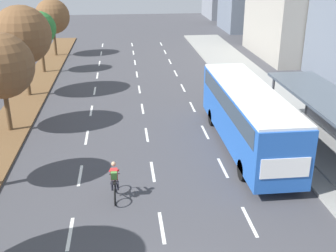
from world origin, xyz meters
TOP-DOWN VIEW (x-y plane):
  - median_strip at (-8.30, 20.00)m, footprint 2.60×52.00m
  - sidewalk_right at (9.25, 20.00)m, footprint 4.50×52.00m
  - lane_divider_left at (-3.50, 18.39)m, footprint 0.14×47.78m
  - lane_divider_center at (0.00, 18.39)m, footprint 0.14×47.78m
  - lane_divider_right at (3.50, 18.39)m, footprint 0.14×47.78m
  - bus_shelter at (9.53, 10.12)m, footprint 2.90×11.44m
  - bus at (5.25, 11.50)m, footprint 2.54×11.29m
  - cyclist at (-1.80, 7.02)m, footprint 0.46×1.82m
  - median_tree_third at (-8.09, 15.23)m, footprint 3.76×3.76m
  - median_tree_fourth at (-8.28, 22.09)m, footprint 4.18×4.18m
  - median_tree_fifth at (-8.30, 28.96)m, footprint 2.90×2.90m
  - median_tree_farthest at (-8.17, 35.82)m, footprint 3.52×3.52m

SIDE VIEW (x-z plane):
  - lane_divider_left at x=-3.50m, z-range 0.00..0.01m
  - lane_divider_center at x=0.00m, z-range 0.00..0.01m
  - lane_divider_right at x=3.50m, z-range 0.00..0.01m
  - median_strip at x=-8.30m, z-range 0.00..0.12m
  - sidewalk_right at x=9.25m, z-range 0.00..0.15m
  - cyclist at x=-1.80m, z-range -0.06..1.65m
  - bus_shelter at x=9.53m, z-range 0.44..3.30m
  - bus at x=5.25m, z-range 0.38..3.75m
  - median_tree_fifth at x=-8.30m, z-range 1.31..6.64m
  - median_tree_third at x=-8.09m, z-range 1.13..6.92m
  - median_tree_farthest at x=-8.17m, z-range 1.23..6.98m
  - median_tree_fourth at x=-8.28m, z-range 1.30..7.85m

